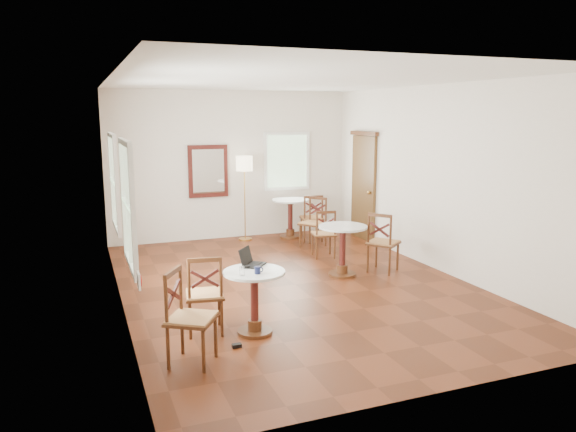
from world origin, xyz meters
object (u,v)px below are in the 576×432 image
Objects in this scene: mouse at (246,267)px; power_adapter at (237,346)px; chair_mid_a at (324,234)px; laptop at (250,261)px; chair_near_a at (205,294)px; cafe_table_mid at (343,245)px; chair_mid_b at (383,242)px; cafe_table_near at (254,295)px; chair_near_b at (189,318)px; navy_mug at (258,270)px; cafe_table_back at (290,214)px; water_glass at (242,271)px; chair_back_b at (314,222)px; chair_back_a at (312,218)px; floor_lamp at (244,169)px.

mouse is 0.95× the size of power_adapter.
chair_mid_a is 2.30× the size of laptop.
chair_near_a is 0.73m from power_adapter.
chair_mid_b reaches higher than cafe_table_mid.
chair_mid_b is at bearing 31.86° from cafe_table_near.
chair_near_b reaches higher than navy_mug.
chair_mid_a reaches higher than cafe_table_mid.
cafe_table_back is at bearing 63.03° from mouse.
chair_mid_b is at bearing -146.51° from chair_near_a.
chair_mid_a reaches higher than water_glass.
chair_near_b is (-3.09, -5.07, -0.01)m from cafe_table_back.
laptop is (0.03, 0.24, 0.34)m from cafe_table_near.
chair_back_b is 9.11× the size of navy_mug.
chair_mid_b reaches higher than mouse.
cafe_table_mid is at bearing 40.70° from cafe_table_near.
cafe_table_near is 7.22× the size of navy_mug.
power_adapter is at bearing -125.20° from water_glass.
chair_mid_a is 0.82m from chair_back_b.
chair_mid_a is at bearing 79.82° from cafe_table_mid.
cafe_table_mid is 0.85× the size of chair_back_a.
chair_back_b is (-0.17, -0.49, 0.00)m from chair_back_a.
laptop is at bearing 85.79° from navy_mug.
cafe_table_back is at bearing -7.90° from floor_lamp.
mouse is at bearing -69.97° from chair_back_b.
chair_mid_a is (0.20, 1.14, -0.07)m from cafe_table_mid.
power_adapter is (-3.02, -1.99, -0.47)m from chair_mid_b.
navy_mug is 0.98× the size of water_glass.
power_adapter is (0.55, 0.19, -0.47)m from chair_near_b.
laptop is (-2.18, -2.62, 0.38)m from chair_mid_a.
navy_mug is at bearing 31.48° from power_adapter.
mouse is at bearing 69.59° from chair_back_a.
chair_mid_b is at bearing -26.12° from chair_near_b.
chair_mid_b is (2.71, 1.68, 0.02)m from cafe_table_near.
floor_lamp is 17.43× the size of mouse.
cafe_table_near is 7.73× the size of mouse.
cafe_table_back is 5.30m from water_glass.
cafe_table_back is 0.85× the size of chair_back_a.
chair_mid_b is (0.50, -1.18, 0.06)m from chair_mid_a.
cafe_table_mid is at bearing 40.31° from water_glass.
water_glass is at bearing 84.10° from chair_mid_b.
chair_back_b is 8.96× the size of water_glass.
chair_mid_a is at bearing -126.86° from chair_near_a.
mouse is (-2.43, -3.54, 0.30)m from chair_back_b.
chair_near_a is at bearing 113.06° from power_adapter.
power_adapter is at bearing 69.93° from chair_back_a.
laptop is 3.54× the size of water_glass.
cafe_table_mid is 3.20m from floor_lamp.
floor_lamp is (-0.91, 1.84, 1.01)m from chair_mid_a.
navy_mug reaches higher than mouse.
mouse is 0.92× the size of water_glass.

